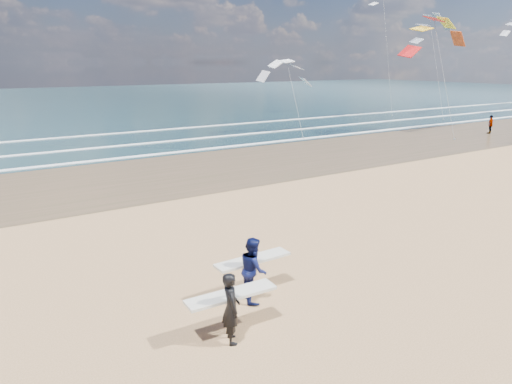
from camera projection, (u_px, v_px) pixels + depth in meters
wet_sand_strip at (365, 145)px, 35.25m from camera, size 220.00×12.00×0.01m
ocean at (142, 99)px, 79.43m from camera, size 220.00×100.00×0.02m
foam_breakers at (289, 129)px, 43.50m from camera, size 220.00×11.70×0.05m
surfer_near at (231, 306)px, 10.30m from camera, size 2.21×1.00×1.71m
surfer_far at (253, 268)px, 12.11m from camera, size 2.21×1.16×1.77m
beachgoer_1 at (490, 124)px, 40.84m from camera, size 1.04×0.68×1.65m
kite_0 at (440, 54)px, 38.61m from camera, size 7.56×4.93×11.20m
kite_1 at (293, 88)px, 39.31m from camera, size 5.50×4.71×7.37m
kite_2 at (435, 55)px, 51.39m from camera, size 6.34×4.80×12.37m
kite_5 at (387, 46)px, 54.74m from camera, size 4.60×4.61×15.76m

